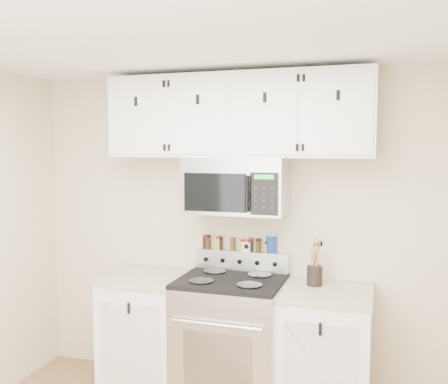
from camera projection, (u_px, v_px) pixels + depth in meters
name	position (u px, v px, depth m)	size (l,w,h in m)	color
back_wall	(243.00, 231.00, 3.96)	(3.50, 0.01, 2.50)	#C6B595
ceiling	(137.00, 15.00, 2.19)	(3.50, 3.50, 0.01)	white
range	(231.00, 339.00, 3.72)	(0.76, 0.65, 1.10)	#B7B7BA
base_cabinet_left	(149.00, 331.00, 3.95)	(0.64, 0.62, 0.92)	white
base_cabinet_right	(325.00, 353.00, 3.54)	(0.64, 0.62, 0.92)	white
microwave	(236.00, 185.00, 3.74)	(0.76, 0.44, 0.42)	#9E9EA3
upper_cabinets	(237.00, 116.00, 3.72)	(2.00, 0.35, 0.62)	white
utensil_crock	(315.00, 274.00, 3.60)	(0.11, 0.11, 0.33)	black
kitchen_timer	(247.00, 247.00, 3.92)	(0.06, 0.05, 0.08)	white
salt_canister	(271.00, 243.00, 3.86)	(0.08, 0.08, 0.15)	navy
spice_jar_0	(205.00, 242.00, 4.02)	(0.04, 0.04, 0.11)	black
spice_jar_1	(208.00, 242.00, 4.02)	(0.05, 0.05, 0.11)	#42200F
spice_jar_2	(219.00, 243.00, 3.99)	(0.04, 0.04, 0.11)	gold
spice_jar_3	(220.00, 243.00, 3.98)	(0.04, 0.04, 0.10)	black
spice_jar_4	(233.00, 244.00, 3.95)	(0.04, 0.04, 0.10)	#463111
spice_jar_5	(242.00, 245.00, 3.93)	(0.04, 0.04, 0.09)	gold
spice_jar_6	(250.00, 245.00, 3.91)	(0.04, 0.04, 0.11)	black
spice_jar_7	(258.00, 245.00, 3.89)	(0.04, 0.04, 0.10)	#39280D
spice_jar_8	(267.00, 247.00, 3.87)	(0.04, 0.04, 0.09)	orange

